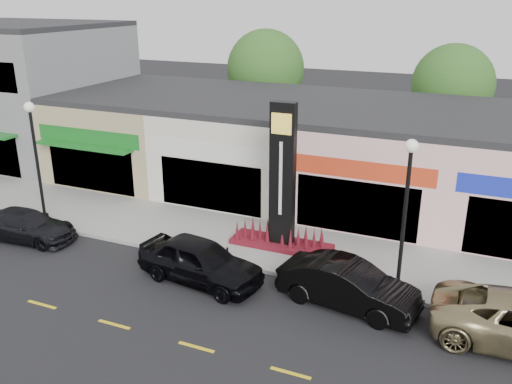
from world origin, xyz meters
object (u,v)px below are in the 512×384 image
pylon_sign (282,198)px  car_black_conv (348,285)px  car_black_sedan (200,261)px  car_dark_sedan (26,226)px  lamp_east_near (406,202)px  lamp_west_near (35,150)px

pylon_sign → car_black_conv: bearing=-41.4°
pylon_sign → car_black_sedan: pylon_sign is taller
pylon_sign → car_black_conv: pylon_sign is taller
car_black_sedan → pylon_sign: bearing=-18.3°
car_dark_sedan → car_black_conv: size_ratio=0.94×
lamp_east_near → pylon_sign: (-5.00, 1.70, -1.20)m
car_black_sedan → car_black_conv: 5.40m
lamp_west_near → car_black_conv: size_ratio=1.15×
lamp_west_near → lamp_east_near: bearing=0.0°
lamp_east_near → car_dark_sedan: size_ratio=1.23×
car_black_sedan → car_black_conv: (5.38, 0.46, -0.04)m
pylon_sign → car_black_sedan: (-1.81, -3.61, -1.45)m
car_dark_sedan → car_black_sedan: size_ratio=0.92×
pylon_sign → lamp_east_near: bearing=-18.7°
lamp_east_near → car_black_sedan: lamp_east_near is taller
lamp_east_near → car_black_sedan: size_ratio=1.13×
car_dark_sedan → car_black_sedan: car_black_sedan is taller
lamp_west_near → car_black_conv: 14.89m
lamp_west_near → car_dark_sedan: (0.59, -1.70, -2.83)m
car_dark_sedan → pylon_sign: bearing=-77.3°
car_dark_sedan → car_black_sedan: 8.61m
lamp_east_near → car_black_sedan: (-6.81, -1.92, -2.65)m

